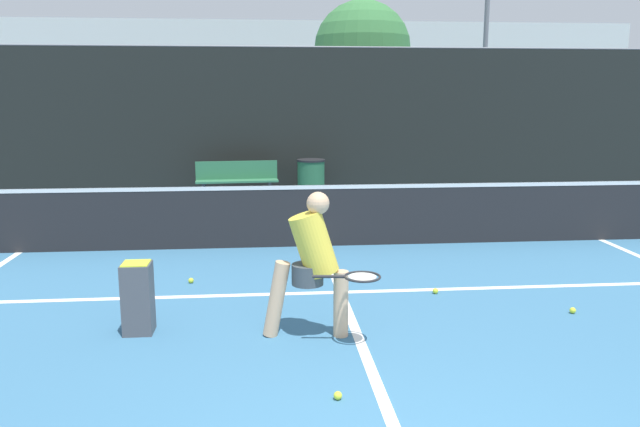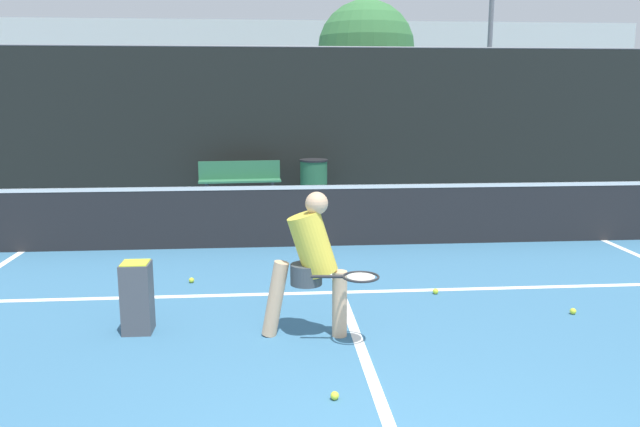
# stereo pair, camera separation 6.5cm
# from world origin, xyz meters

# --- Properties ---
(court_service_line) EXTENTS (8.25, 0.10, 0.01)m
(court_service_line) POSITION_xyz_m (0.00, 4.19, 0.00)
(court_service_line) COLOR white
(court_service_line) RESTS_ON ground
(court_center_mark) EXTENTS (0.10, 5.67, 0.01)m
(court_center_mark) POSITION_xyz_m (0.00, 3.66, 0.00)
(court_center_mark) COLOR white
(court_center_mark) RESTS_ON ground
(net) EXTENTS (11.09, 0.09, 1.07)m
(net) POSITION_xyz_m (0.00, 6.49, 0.51)
(net) COLOR slate
(net) RESTS_ON ground
(fence_back) EXTENTS (24.00, 0.06, 3.35)m
(fence_back) POSITION_xyz_m (0.00, 11.46, 1.67)
(fence_back) COLOR black
(fence_back) RESTS_ON ground
(player_practicing) EXTENTS (1.11, 0.64, 1.42)m
(player_practicing) POSITION_xyz_m (-0.44, 2.88, 0.76)
(player_practicing) COLOR #DBAD84
(player_practicing) RESTS_ON ground
(tennis_ball_scattered_1) EXTENTS (0.07, 0.07, 0.07)m
(tennis_ball_scattered_1) POSITION_xyz_m (-1.81, 4.73, 0.03)
(tennis_ball_scattered_1) COLOR #D1E033
(tennis_ball_scattered_1) RESTS_ON ground
(tennis_ball_scattered_2) EXTENTS (0.07, 0.07, 0.07)m
(tennis_ball_scattered_2) POSITION_xyz_m (1.11, 4.04, 0.03)
(tennis_ball_scattered_2) COLOR #D1E033
(tennis_ball_scattered_2) RESTS_ON ground
(tennis_ball_scattered_3) EXTENTS (0.07, 0.07, 0.07)m
(tennis_ball_scattered_3) POSITION_xyz_m (-0.35, 1.58, 0.03)
(tennis_ball_scattered_3) COLOR #D1E033
(tennis_ball_scattered_3) RESTS_ON ground
(tennis_ball_scattered_4) EXTENTS (0.07, 0.07, 0.07)m
(tennis_ball_scattered_4) POSITION_xyz_m (2.39, 3.25, 0.03)
(tennis_ball_scattered_4) COLOR #D1E033
(tennis_ball_scattered_4) RESTS_ON ground
(ball_hopper) EXTENTS (0.28, 0.28, 0.71)m
(ball_hopper) POSITION_xyz_m (-2.13, 3.13, 0.37)
(ball_hopper) COLOR #4C4C51
(ball_hopper) RESTS_ON ground
(courtside_bench) EXTENTS (1.80, 0.50, 0.86)m
(courtside_bench) POSITION_xyz_m (-1.46, 10.81, 0.47)
(courtside_bench) COLOR #33724C
(courtside_bench) RESTS_ON ground
(trash_bin) EXTENTS (0.63, 0.63, 0.89)m
(trash_bin) POSITION_xyz_m (0.16, 10.82, 0.45)
(trash_bin) COLOR #28603D
(trash_bin) RESTS_ON ground
(parked_car) EXTENTS (1.87, 4.28, 1.51)m
(parked_car) POSITION_xyz_m (-1.92, 13.92, 0.64)
(parked_car) COLOR #B7B7BC
(parked_car) RESTS_ON ground
(floodlight_mast) EXTENTS (1.10, 0.24, 7.65)m
(floodlight_mast) POSITION_xyz_m (6.50, 17.87, 4.93)
(floodlight_mast) COLOR slate
(floodlight_mast) RESTS_ON ground
(tree_west) EXTENTS (2.86, 2.86, 3.40)m
(tree_west) POSITION_xyz_m (2.94, 21.43, 2.90)
(tree_west) COLOR brown
(tree_west) RESTS_ON ground
(tree_mid) EXTENTS (2.86, 2.86, 5.02)m
(tree_mid) POSITION_xyz_m (2.10, 16.05, 3.58)
(tree_mid) COLOR brown
(tree_mid) RESTS_ON ground
(building_far) EXTENTS (36.00, 2.40, 5.85)m
(building_far) POSITION_xyz_m (0.00, 29.98, 2.92)
(building_far) COLOR beige
(building_far) RESTS_ON ground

